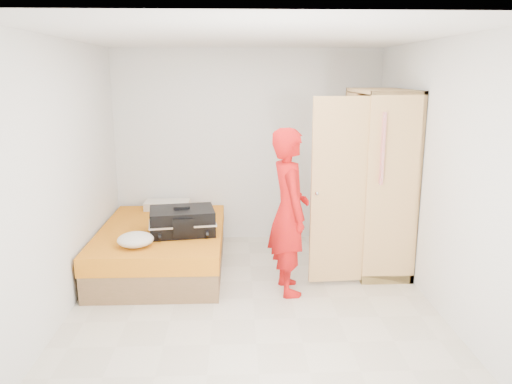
{
  "coord_description": "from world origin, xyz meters",
  "views": [
    {
      "loc": [
        -0.16,
        -4.76,
        2.27
      ],
      "look_at": [
        0.05,
        0.57,
        1.0
      ],
      "focal_mm": 35.0,
      "sensor_mm": 36.0,
      "label": 1
    }
  ],
  "objects_px": {
    "bed": "(162,248)",
    "round_cushion": "(136,240)",
    "wardrobe": "(374,185)",
    "person": "(289,212)",
    "suitcase": "(182,221)"
  },
  "relations": [
    {
      "from": "person",
      "to": "round_cushion",
      "type": "relative_size",
      "value": 4.6
    },
    {
      "from": "round_cushion",
      "to": "suitcase",
      "type": "bearing_deg",
      "value": 43.6
    },
    {
      "from": "bed",
      "to": "round_cushion",
      "type": "bearing_deg",
      "value": -105.4
    },
    {
      "from": "wardrobe",
      "to": "person",
      "type": "xyz_separation_m",
      "value": [
        -1.07,
        -0.66,
        -0.12
      ]
    },
    {
      "from": "person",
      "to": "bed",
      "type": "bearing_deg",
      "value": 55.81
    },
    {
      "from": "wardrobe",
      "to": "suitcase",
      "type": "height_order",
      "value": "wardrobe"
    },
    {
      "from": "person",
      "to": "suitcase",
      "type": "height_order",
      "value": "person"
    },
    {
      "from": "wardrobe",
      "to": "round_cushion",
      "type": "distance_m",
      "value": 2.78
    },
    {
      "from": "wardrobe",
      "to": "person",
      "type": "bearing_deg",
      "value": -148.47
    },
    {
      "from": "person",
      "to": "round_cushion",
      "type": "distance_m",
      "value": 1.64
    },
    {
      "from": "wardrobe",
      "to": "person",
      "type": "distance_m",
      "value": 1.26
    },
    {
      "from": "wardrobe",
      "to": "round_cushion",
      "type": "bearing_deg",
      "value": -167.46
    },
    {
      "from": "bed",
      "to": "suitcase",
      "type": "distance_m",
      "value": 0.52
    },
    {
      "from": "round_cushion",
      "to": "bed",
      "type": "bearing_deg",
      "value": 74.6
    },
    {
      "from": "bed",
      "to": "person",
      "type": "xyz_separation_m",
      "value": [
        1.43,
        -0.7,
        0.62
      ]
    }
  ]
}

